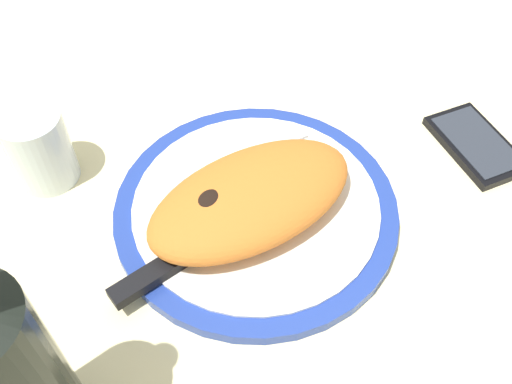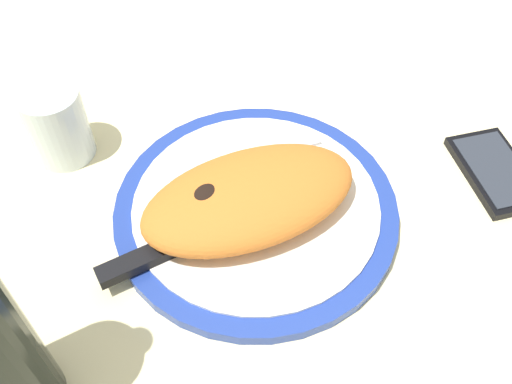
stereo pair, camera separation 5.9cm
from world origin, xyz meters
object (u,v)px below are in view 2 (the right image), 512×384
object	(u,v)px
knife	(179,244)
smartphone	(496,171)
plate	(256,209)
water_glass	(58,128)
fork	(233,164)
calzone	(249,198)

from	to	relation	value
knife	smartphone	bearing A→B (deg)	-167.91
plate	water_glass	distance (cm)	24.00
fork	water_glass	distance (cm)	19.86
plate	knife	xyz separation A→B (cm)	(8.00, 4.57, 1.40)
fork	water_glass	world-z (taller)	water_glass
knife	water_glass	size ratio (longest dim) A/B	2.57
calzone	fork	xyz separation A→B (cm)	(1.29, -6.68, -2.27)
plate	water_glass	world-z (taller)	water_glass
plate	calzone	distance (cm)	3.61
plate	knife	distance (cm)	9.32
knife	water_glass	world-z (taller)	water_glass
plate	smartphone	distance (cm)	27.42
calzone	fork	world-z (taller)	calzone
fork	smartphone	xyz separation A→B (cm)	(-29.32, 2.67, -1.38)
knife	water_glass	distance (cm)	20.46
smartphone	plate	bearing A→B (deg)	6.24
fork	plate	bearing A→B (deg)	110.01
water_glass	calzone	bearing A→B (deg)	149.11
fork	smartphone	bearing A→B (deg)	174.80
calzone	water_glass	distance (cm)	23.64
knife	calzone	bearing A→B (deg)	-153.94
plate	fork	size ratio (longest dim) A/B	1.71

